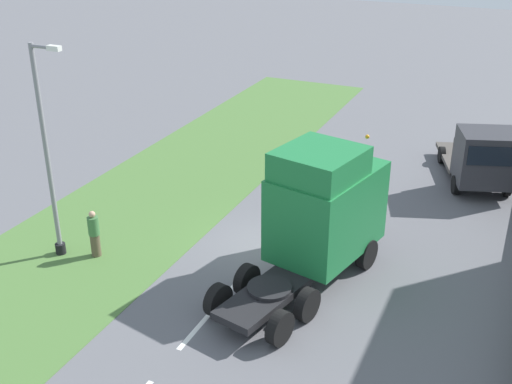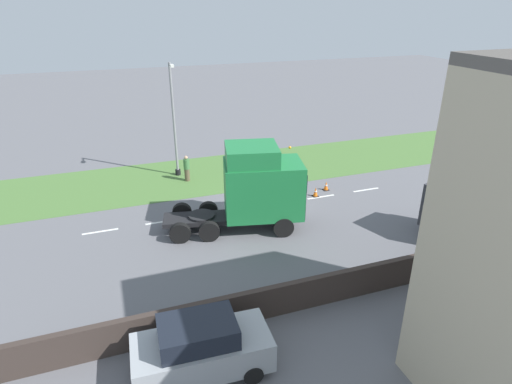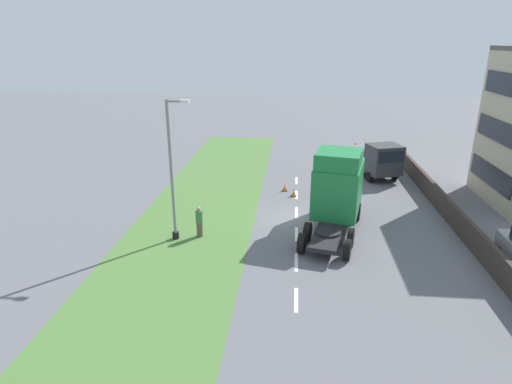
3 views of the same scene
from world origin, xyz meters
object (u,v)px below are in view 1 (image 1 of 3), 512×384
lamp_post (50,165)px  pedestrian (94,234)px  flatbed_truck (483,158)px  traffic_cone_lead (300,197)px  traffic_cone_trailing (295,185)px  lorry_cab (322,212)px

lamp_post → pedestrian: 2.85m
flatbed_truck → lamp_post: size_ratio=0.83×
traffic_cone_lead → flatbed_truck: bearing=34.1°
lamp_post → traffic_cone_lead: (6.26, 7.29, -3.14)m
flatbed_truck → traffic_cone_trailing: bearing=6.4°
traffic_cone_trailing → pedestrian: bearing=-119.2°
lamp_post → traffic_cone_trailing: (5.63, 8.35, -3.14)m
lorry_cab → traffic_cone_lead: size_ratio=12.73×
lamp_post → pedestrian: bearing=18.7°
lorry_cab → lamp_post: lamp_post is taller
lorry_cab → traffic_cone_trailing: size_ratio=12.73×
flatbed_truck → traffic_cone_trailing: (-7.19, -3.38, -1.20)m
flatbed_truck → traffic_cone_lead: size_ratio=10.71×
lorry_cab → pedestrian: (-7.53, -2.23, -1.40)m
lorry_cab → traffic_cone_lead: lorry_cab is taller
traffic_cone_lead → traffic_cone_trailing: same height
lamp_post → pedestrian: size_ratio=4.27×
pedestrian → traffic_cone_lead: bearing=53.6°
lamp_post → pedestrian: lamp_post is taller
flatbed_truck → lorry_cab: bearing=46.9°
traffic_cone_lead → lorry_cab: bearing=-62.2°
lamp_post → traffic_cone_lead: size_ratio=12.91×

